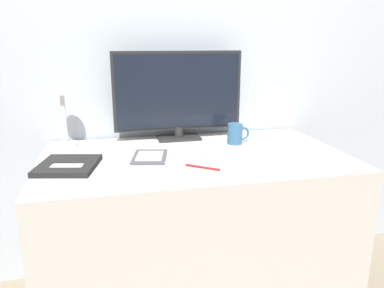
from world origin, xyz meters
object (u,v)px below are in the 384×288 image
laptop (144,160)px  monitor (178,94)px  pen (203,167)px  notebook (68,165)px  coffee_mug (236,134)px  ereader (150,157)px  desk_lamp (63,106)px  keyboard (237,153)px

laptop → monitor: bearing=58.3°
laptop → pen: (0.21, -0.13, -0.01)m
notebook → coffee_mug: (0.73, 0.19, 0.04)m
ereader → notebook: 0.31m
laptop → desk_lamp: 0.48m
monitor → ereader: monitor is taller
monitor → laptop: 0.44m
laptop → desk_lamp: size_ratio=1.11×
desk_lamp → notebook: bearing=-83.9°
keyboard → ereader: size_ratio=1.46×
monitor → keyboard: monitor is taller
monitor → coffee_mug: (0.24, -0.14, -0.17)m
monitor → coffee_mug: 0.33m
keyboard → desk_lamp: size_ratio=1.00×
coffee_mug → pen: size_ratio=0.91×
ereader → desk_lamp: size_ratio=0.69×
notebook → ereader: bearing=-1.4°
monitor → ereader: bearing=-118.1°
monitor → laptop: (-0.20, -0.32, -0.21)m
ereader → coffee_mug: coffee_mug is taller
ereader → coffee_mug: size_ratio=1.95×
desk_lamp → pen: (0.53, -0.43, -0.18)m
ereader → desk_lamp: desk_lamp is taller
keyboard → laptop: laptop is taller
desk_lamp → coffee_mug: desk_lamp is taller
keyboard → coffee_mug: coffee_mug is taller
desk_lamp → notebook: desk_lamp is taller
monitor → keyboard: bearing=-58.1°
laptop → pen: 0.24m
notebook → pen: 0.51m
monitor → desk_lamp: (-0.52, -0.02, -0.03)m
desk_lamp → coffee_mug: 0.79m
desk_lamp → notebook: size_ratio=1.12×
keyboard → desk_lamp: (-0.71, 0.29, 0.18)m
notebook → pen: bearing=-13.7°
keyboard → ereader: ereader is taller
keyboard → desk_lamp: bearing=158.2°
laptop → ereader: (0.02, -0.01, 0.01)m
desk_lamp → coffee_mug: (0.77, -0.12, -0.14)m
notebook → desk_lamp: bearing=96.1°
ereader → desk_lamp: 0.49m
keyboard → notebook: 0.68m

